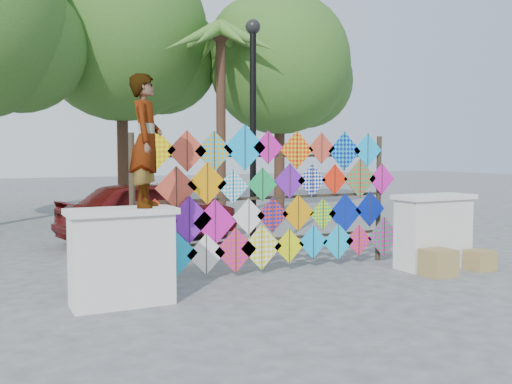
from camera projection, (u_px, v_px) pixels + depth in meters
ground at (292, 281)px, 8.88m from camera, size 80.00×80.00×0.00m
parapet_left at (122, 256)px, 7.46m from camera, size 1.40×0.65×1.28m
parapet_right at (433, 231)px, 9.86m from camera, size 1.40×0.65×1.28m
kite_rack at (273, 200)px, 9.47m from camera, size 5.01×0.24×2.46m
tree_mid at (124, 35)px, 18.37m from camera, size 6.30×5.60×8.61m
tree_east at (282, 64)px, 19.31m from camera, size 5.40×4.80×7.42m
palm_tree at (221, 51)px, 16.66m from camera, size 3.62×3.62×5.83m
vendor_woman at (146, 141)px, 7.51m from camera, size 0.66×0.76×1.76m
sedan at (151, 210)px, 12.86m from camera, size 4.36×2.44×1.40m
lamppost at (253, 116)px, 10.62m from camera, size 0.28×0.28×4.46m
cardboard_box_near at (438, 263)px, 9.24m from camera, size 0.49×0.43×0.43m
cardboard_box_far at (480, 260)px, 9.71m from camera, size 0.41×0.37×0.34m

